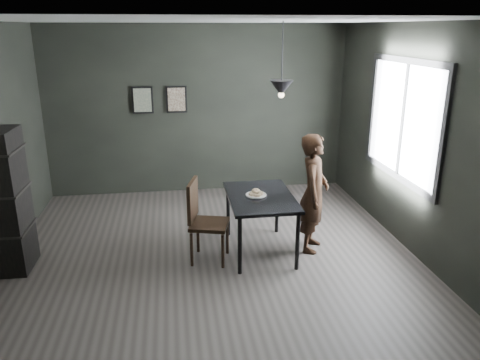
{
  "coord_description": "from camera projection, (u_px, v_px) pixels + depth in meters",
  "views": [
    {
      "loc": [
        -0.45,
        -5.33,
        2.73
      ],
      "look_at": [
        0.35,
        0.05,
        0.95
      ],
      "focal_mm": 35.0,
      "sensor_mm": 36.0,
      "label": 1
    }
  ],
  "objects": [
    {
      "name": "white_plate",
      "position": [
        256.0,
        195.0,
        5.76
      ],
      "size": [
        0.23,
        0.23,
        0.01
      ],
      "primitive_type": "cylinder",
      "color": "silver",
      "rests_on": "cafe_table"
    },
    {
      "name": "framed_print_left",
      "position": [
        143.0,
        100.0,
        7.62
      ],
      "size": [
        0.34,
        0.04,
        0.44
      ],
      "color": "black",
      "rests_on": "ground"
    },
    {
      "name": "back_wall",
      "position": [
        198.0,
        111.0,
        7.84
      ],
      "size": [
        5.0,
        0.1,
        2.8
      ],
      "primitive_type": "cube",
      "color": "black",
      "rests_on": "ground"
    },
    {
      "name": "cafe_table",
      "position": [
        260.0,
        202.0,
        5.8
      ],
      "size": [
        0.8,
        1.2,
        0.75
      ],
      "color": "black",
      "rests_on": "ground"
    },
    {
      "name": "ceiling",
      "position": [
        209.0,
        21.0,
        5.05
      ],
      "size": [
        5.0,
        5.0,
        0.02
      ],
      "color": "silver",
      "rests_on": "ground"
    },
    {
      "name": "window_assembly",
      "position": [
        403.0,
        120.0,
        5.96
      ],
      "size": [
        0.04,
        1.96,
        1.56
      ],
      "color": "white",
      "rests_on": "ground"
    },
    {
      "name": "wood_chair",
      "position": [
        202.0,
        216.0,
        5.61
      ],
      "size": [
        0.54,
        0.54,
        1.01
      ],
      "rotation": [
        0.0,
        0.0,
        -0.26
      ],
      "color": "black",
      "rests_on": "ground"
    },
    {
      "name": "ground",
      "position": [
        213.0,
        254.0,
        5.92
      ],
      "size": [
        5.0,
        5.0,
        0.0
      ],
      "primitive_type": "plane",
      "color": "#34302D",
      "rests_on": "ground"
    },
    {
      "name": "woman",
      "position": [
        314.0,
        193.0,
        5.84
      ],
      "size": [
        0.56,
        0.65,
        1.51
      ],
      "primitive_type": "imported",
      "rotation": [
        0.0,
        0.0,
        1.15
      ],
      "color": "black",
      "rests_on": "ground"
    },
    {
      "name": "pendant_lamp",
      "position": [
        281.0,
        88.0,
        5.5
      ],
      "size": [
        0.28,
        0.28,
        0.86
      ],
      "color": "black",
      "rests_on": "ground"
    },
    {
      "name": "framed_print_right",
      "position": [
        177.0,
        99.0,
        7.7
      ],
      "size": [
        0.34,
        0.04,
        0.44
      ],
      "color": "black",
      "rests_on": "ground"
    },
    {
      "name": "shelf_unit",
      "position": [
        10.0,
        201.0,
        5.34
      ],
      "size": [
        0.33,
        0.57,
        1.68
      ],
      "primitive_type": "cube",
      "rotation": [
        0.0,
        0.0,
        -0.02
      ],
      "color": "black",
      "rests_on": "ground"
    },
    {
      "name": "donut_pile",
      "position": [
        256.0,
        193.0,
        5.75
      ],
      "size": [
        0.19,
        0.19,
        0.08
      ],
      "rotation": [
        0.0,
        0.0,
        0.16
      ],
      "color": "beige",
      "rests_on": "white_plate"
    }
  ]
}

